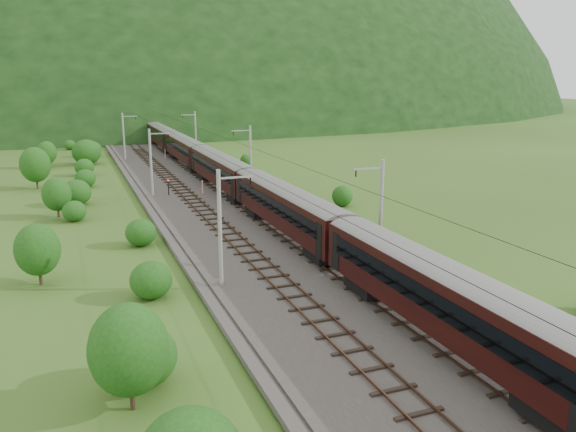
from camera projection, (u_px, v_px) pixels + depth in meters
name	position (u px, v px, depth m)	size (l,w,h in m)	color
ground	(304.00, 277.00, 40.88)	(600.00, 600.00, 0.00)	#345119
railbed	(260.00, 239.00, 49.88)	(14.00, 220.00, 0.30)	#38332D
track_left	(234.00, 240.00, 48.97)	(2.40, 220.00, 0.27)	brown
track_right	(285.00, 234.00, 50.68)	(2.40, 220.00, 0.27)	brown
catenary_left	(152.00, 161.00, 66.53)	(2.54, 192.28, 8.00)	gray
catenary_right	(250.00, 156.00, 70.87)	(2.54, 192.28, 8.00)	gray
overhead_wires	(259.00, 162.00, 48.20)	(4.83, 198.00, 0.03)	black
mountain_main	(97.00, 107.00, 275.72)	(504.00, 360.00, 244.00)	black
train	(222.00, 165.00, 69.53)	(2.99, 164.54, 5.20)	black
hazard_post_near	(203.00, 187.00, 68.09)	(0.18, 0.18, 1.71)	red
hazard_post_far	(165.00, 154.00, 97.77)	(0.18, 0.18, 1.69)	red
signal	(168.00, 186.00, 67.50)	(0.21, 0.21, 1.92)	black
vegetation_left	(87.00, 221.00, 48.62)	(12.56, 148.10, 5.47)	#1A4813
vegetation_right	(456.00, 245.00, 44.83)	(5.94, 94.16, 2.56)	#1A4813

